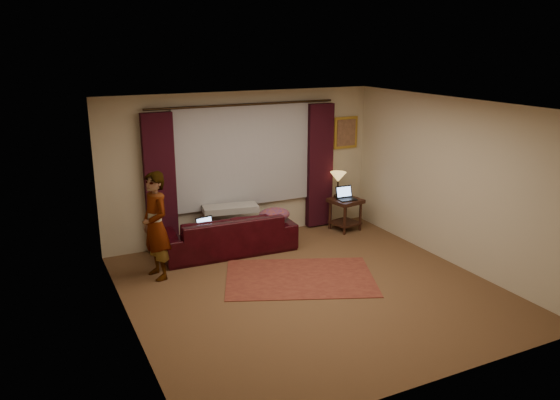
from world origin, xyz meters
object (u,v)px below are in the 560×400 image
object	(u,v)px
laptop_sofa	(208,225)
laptop_table	(347,194)
end_table	(345,214)
person	(156,226)
sofa	(228,226)
tiffany_lamp	(338,185)

from	to	relation	value
laptop_sofa	laptop_table	distance (m)	2.76
end_table	laptop_table	size ratio (longest dim) A/B	1.68
laptop_sofa	person	distance (m)	1.04
sofa	laptop_table	distance (m)	2.38
tiffany_lamp	laptop_table	world-z (taller)	tiffany_lamp
sofa	laptop_sofa	world-z (taller)	sofa
sofa	person	distance (m)	1.45
sofa	tiffany_lamp	size ratio (longest dim) A/B	4.62
end_table	tiffany_lamp	world-z (taller)	tiffany_lamp
laptop_sofa	tiffany_lamp	xyz separation A→B (m)	(2.69, 0.38, 0.28)
laptop_sofa	laptop_table	bearing A→B (deg)	-6.46
laptop_table	person	xyz separation A→B (m)	(-3.67, -0.56, 0.09)
laptop_sofa	end_table	world-z (taller)	laptop_sofa
end_table	laptop_table	xyz separation A→B (m)	(-0.01, -0.05, 0.42)
end_table	tiffany_lamp	distance (m)	0.57
sofa	laptop_sofa	bearing A→B (deg)	18.84
laptop_table	sofa	bearing A→B (deg)	-176.97
laptop_sofa	laptop_table	world-z (taller)	laptop_table
end_table	person	distance (m)	3.76
tiffany_lamp	laptop_table	bearing A→B (deg)	-75.05
laptop_sofa	end_table	xyz separation A→B (m)	(2.75, 0.21, -0.26)
laptop_sofa	end_table	bearing A→B (deg)	-5.41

